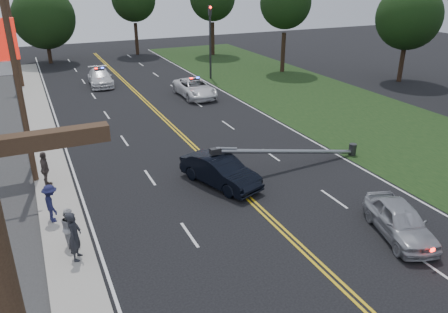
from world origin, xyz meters
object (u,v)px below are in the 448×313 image
crashed_sedan (220,171)px  bystander_b (70,227)px  emergency_a (195,88)px  emergency_b (100,78)px  bystander_c (51,203)px  fallen_streetlight (297,151)px  waiting_sedan (400,221)px  utility_pole_far (13,32)px  bystander_d (45,169)px  utility_pole_mid (18,86)px  bystander_a (75,236)px  traffic_signal (210,36)px

crashed_sedan → bystander_b: bearing=179.2°
emergency_a → emergency_b: (-6.72, 7.57, -0.01)m
emergency_a → emergency_b: 10.12m
bystander_b → bystander_c: size_ratio=0.95×
fallen_streetlight → bystander_b: size_ratio=5.78×
bystander_b → bystander_c: bearing=5.3°
bystander_b → crashed_sedan: bearing=-78.2°
waiting_sedan → bystander_b: size_ratio=2.56×
emergency_b → bystander_c: bystander_c is taller
utility_pole_far → waiting_sedan: 36.44m
bystander_d → fallen_streetlight: bearing=-92.3°
utility_pole_mid → bystander_b: size_ratio=6.18×
bystander_b → bystander_d: 5.88m
bystander_a → bystander_c: (-0.58, 3.23, -0.13)m
waiting_sedan → bystander_d: bystander_d is taller
traffic_signal → bystander_b: (-16.51, -24.89, -3.28)m
bystander_a → crashed_sedan: bearing=-43.6°
fallen_streetlight → waiting_sedan: size_ratio=2.26×
fallen_streetlight → emergency_b: 24.61m
fallen_streetlight → waiting_sedan: (-0.05, -7.63, -0.21)m
traffic_signal → utility_pole_mid: utility_pole_mid is taller
crashed_sedan → emergency_b: size_ratio=0.90×
bystander_d → emergency_b: bearing=-6.3°
emergency_b → bystander_b: (-5.83, -26.62, 0.19)m
utility_pole_mid → crashed_sedan: (8.58, -4.26, -4.33)m
bystander_b → bystander_d: (-0.49, 5.86, 0.11)m
emergency_a → bystander_d: bystander_d is taller
bystander_a → bystander_d: (-0.57, 6.86, -0.06)m
bystander_a → bystander_b: 1.02m
utility_pole_mid → crashed_sedan: size_ratio=2.17×
utility_pole_far → bystander_c: bearing=-89.0°
crashed_sedan → emergency_a: size_ratio=0.85×
utility_pole_mid → crashed_sedan: bearing=-26.4°
emergency_a → bystander_d: bearing=-134.9°
bystander_a → waiting_sedan: bearing=-86.4°
traffic_signal → emergency_a: 7.86m
crashed_sedan → emergency_b: bearing=74.2°
waiting_sedan → emergency_b: 32.02m
utility_pole_mid → waiting_sedan: utility_pole_mid is taller
utility_pole_mid → waiting_sedan: (13.34, -11.63, -4.38)m
bystander_a → bystander_b: (-0.08, 1.00, -0.17)m
traffic_signal → bystander_d: size_ratio=3.84×
fallen_streetlight → emergency_b: size_ratio=1.83×
waiting_sedan → bystander_c: bystander_c is taller
fallen_streetlight → bystander_d: (-12.89, 2.96, 0.12)m
bystander_b → bystander_c: (-0.50, 2.23, 0.04)m
traffic_signal → emergency_b: (-10.68, 1.72, -3.46)m
fallen_streetlight → utility_pole_mid: (-13.39, 4.00, 4.17)m
utility_pole_far → bystander_c: (0.49, -26.67, -4.11)m
waiting_sedan → crashed_sedan: bearing=140.2°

